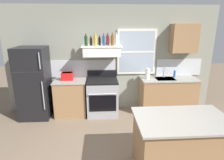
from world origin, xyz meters
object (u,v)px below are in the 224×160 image
Objects in this scene: stove_range at (102,97)px; bottle_red_label_wine at (108,40)px; kitchen_island at (180,145)px; toaster at (67,76)px; bottle_clear_tall at (116,40)px; dish_soap_bottle at (175,74)px; bottle_balsamic_dark at (100,41)px; bottle_brown_stout at (91,42)px; bottle_dark_green_wine at (86,41)px; refrigerator at (34,83)px; bottle_champagne_gold_foil at (95,40)px; paper_towel_roll at (148,74)px; bottle_blue_liqueur at (104,41)px; bottle_amber_wine at (112,40)px.

stove_range is 1.41m from bottle_red_label_wine.
toaster is at bearing 133.23° from kitchen_island.
kitchen_island is (0.80, -2.21, -1.42)m from bottle_clear_tall.
stove_range is 1.96m from dish_soap_bottle.
stove_range is 3.80× the size of bottle_red_label_wine.
bottle_clear_tall is (0.40, -0.02, 0.03)m from bottle_balsamic_dark.
stove_range is at bearing -139.49° from bottle_red_label_wine.
bottle_clear_tall is at bearing 1.82° from bottle_red_label_wine.
bottle_dark_green_wine is at bearing -139.51° from bottle_brown_stout.
toaster is at bearing -176.50° from bottle_red_label_wine.
stove_range is 4.68× the size of bottle_balsamic_dark.
kitchen_island is (2.02, -2.14, -0.55)m from toaster.
bottle_red_label_wine is at bearing 3.50° from toaster.
refrigerator is 0.81m from toaster.
bottle_champagne_gold_foil is (-0.15, 0.07, 1.40)m from stove_range.
stove_range is 1.45m from bottle_dark_green_wine.
bottle_dark_green_wine is 0.92× the size of bottle_clear_tall.
bottle_balsamic_dark is 0.86× the size of paper_towel_roll.
bottle_champagne_gold_foil is 1.53m from paper_towel_roll.
bottle_dark_green_wine is 0.20× the size of kitchen_island.
kitchen_island is at bearing -57.65° from bottle_brown_stout.
refrigerator is 1.59× the size of stove_range.
bottle_dark_green_wine is 0.33m from bottle_balsamic_dark.
bottle_blue_liqueur is at bearing -171.37° from bottle_clear_tall.
bottle_amber_wine is (0.51, -0.08, 0.03)m from bottle_brown_stout.
bottle_red_label_wine is at bearing 40.51° from stove_range.
paper_towel_roll is (1.00, -0.09, -0.82)m from bottle_red_label_wine.
refrigerator is at bearing -176.53° from bottle_dark_green_wine.
refrigerator is 6.43× the size of paper_towel_roll.
bottle_brown_stout is 0.16× the size of kitchen_island.
toaster is at bearing 179.21° from paper_towel_roll.
dish_soap_bottle is (1.62, 0.07, -0.87)m from bottle_amber_wine.
bottle_clear_tall is 2.75m from kitchen_island.
bottle_amber_wine is at bearing -28.56° from bottle_red_label_wine.
bottle_balsamic_dark is at bearing 0.87° from bottle_brown_stout.
bottle_red_label_wine is 0.96× the size of bottle_amber_wine.
bottle_brown_stout is at bearing 144.08° from bottle_champagne_gold_foil.
bottle_amber_wine reaches higher than bottle_balsamic_dark.
stove_range is at bearing 0.80° from refrigerator.
stove_range is 5.01× the size of bottle_brown_stout.
bottle_champagne_gold_foil is at bearing 179.56° from bottle_amber_wine.
dish_soap_bottle is (2.74, 0.07, -0.01)m from toaster.
bottle_dark_green_wine is 2.41m from dish_soap_bottle.
bottle_dark_green_wine is 2.97m from kitchen_island.
toaster is 1.41m from bottle_amber_wine.
refrigerator is at bearing -177.40° from dish_soap_bottle.
dish_soap_bottle is at bearing 2.10° from bottle_dark_green_wine.
bottle_blue_liqueur is (0.31, -0.06, 0.03)m from bottle_brown_stout.
dish_soap_bottle is at bearing 4.18° from stove_range.
dish_soap_bottle is (2.14, -0.01, -0.84)m from bottle_brown_stout.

